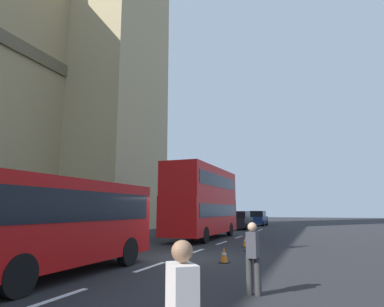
% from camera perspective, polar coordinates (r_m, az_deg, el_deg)
% --- Properties ---
extents(ground_plane, '(160.00, 160.00, 0.00)m').
position_cam_1_polar(ground_plane, '(14.50, -2.61, -17.56)').
color(ground_plane, '#262628').
extents(lane_centre_marking, '(39.00, 0.16, 0.01)m').
position_cam_1_polar(lane_centre_marking, '(16.57, 0.64, -16.56)').
color(lane_centre_marking, silver).
rests_on(lane_centre_marking, ground_plane).
extents(double_decker_bus, '(9.42, 2.54, 4.90)m').
position_cam_1_polar(double_decker_bus, '(23.61, 1.91, -7.93)').
color(double_decker_bus, red).
rests_on(double_decker_bus, ground_plane).
extents(sedan_lead, '(4.40, 1.86, 1.85)m').
position_cam_1_polar(sedan_lead, '(35.23, 8.36, -11.32)').
color(sedan_lead, black).
rests_on(sedan_lead, ground_plane).
extents(sedan_trailing, '(4.40, 1.86, 1.85)m').
position_cam_1_polar(sedan_trailing, '(43.49, 11.35, -10.91)').
color(sedan_trailing, navy).
rests_on(sedan_trailing, ground_plane).
extents(traffic_cone_west, '(0.36, 0.36, 0.58)m').
position_cam_1_polar(traffic_cone_west, '(13.24, 5.56, -17.04)').
color(traffic_cone_west, black).
rests_on(traffic_cone_west, ground_plane).
extents(traffic_cone_middle, '(0.36, 0.36, 0.58)m').
position_cam_1_polar(traffic_cone_middle, '(16.96, 9.68, -15.32)').
color(traffic_cone_middle, black).
rests_on(traffic_cone_middle, ground_plane).
extents(traffic_cone_east, '(0.36, 0.36, 0.58)m').
position_cam_1_polar(traffic_cone_east, '(18.83, 9.18, -14.76)').
color(traffic_cone_east, black).
rests_on(traffic_cone_east, ground_plane).
extents(pedestrian_by_kerb, '(0.41, 0.36, 1.69)m').
position_cam_1_polar(pedestrian_by_kerb, '(8.44, 10.47, -16.86)').
color(pedestrian_by_kerb, '#333333').
rests_on(pedestrian_by_kerb, ground_plane).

